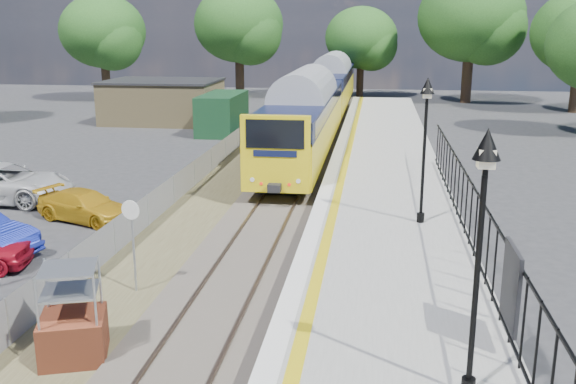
% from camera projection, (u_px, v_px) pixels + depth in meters
% --- Properties ---
extents(ground, '(120.00, 120.00, 0.00)m').
position_uv_depth(ground, '(214.00, 320.00, 15.78)').
color(ground, '#2D2D30').
rests_on(ground, ground).
extents(track_bed, '(5.90, 80.00, 0.29)m').
position_uv_depth(track_bed, '(264.00, 208.00, 25.10)').
color(track_bed, '#473F38').
rests_on(track_bed, ground).
extents(platform, '(5.00, 70.00, 0.90)m').
position_uv_depth(platform, '(385.00, 216.00, 22.78)').
color(platform, gray).
rests_on(platform, ground).
extents(platform_edge, '(0.90, 70.00, 0.01)m').
position_uv_depth(platform_edge, '(327.00, 202.00, 22.94)').
color(platform_edge, silver).
rests_on(platform_edge, platform).
extents(victorian_lamp_south, '(0.44, 0.44, 4.60)m').
position_uv_depth(victorian_lamp_south, '(483.00, 203.00, 10.14)').
color(victorian_lamp_south, black).
rests_on(victorian_lamp_south, platform).
extents(victorian_lamp_north, '(0.44, 0.44, 4.60)m').
position_uv_depth(victorian_lamp_north, '(426.00, 117.00, 19.75)').
color(victorian_lamp_north, black).
rests_on(victorian_lamp_north, platform).
extents(palisade_fence, '(0.12, 26.00, 2.00)m').
position_uv_depth(palisade_fence, '(480.00, 232.00, 16.59)').
color(palisade_fence, black).
rests_on(palisade_fence, platform).
extents(wire_fence, '(0.06, 52.00, 1.20)m').
position_uv_depth(wire_fence, '(188.00, 179.00, 27.69)').
color(wire_fence, '#999EA3').
rests_on(wire_fence, ground).
extents(outbuilding, '(10.80, 10.10, 3.12)m').
position_uv_depth(outbuilding, '(174.00, 103.00, 46.77)').
color(outbuilding, '#948053').
rests_on(outbuilding, ground).
extents(tree_line, '(56.80, 43.80, 11.88)m').
position_uv_depth(tree_line, '(351.00, 31.00, 54.19)').
color(tree_line, '#332319').
rests_on(tree_line, ground).
extents(train, '(2.82, 40.83, 3.51)m').
position_uv_depth(train, '(322.00, 96.00, 44.06)').
color(train, gold).
rests_on(train, ground).
extents(brick_plinth, '(1.69, 1.69, 2.16)m').
position_uv_depth(brick_plinth, '(72.00, 316.00, 13.65)').
color(brick_plinth, brown).
rests_on(brick_plinth, ground).
extents(speed_sign, '(0.52, 0.14, 2.62)m').
position_uv_depth(speed_sign, '(132.00, 231.00, 16.91)').
color(speed_sign, '#999EA3').
rests_on(speed_sign, ground).
extents(car_yellow, '(4.22, 2.82, 1.14)m').
position_uv_depth(car_yellow, '(85.00, 206.00, 23.65)').
color(car_yellow, '#C18F16').
rests_on(car_yellow, ground).
extents(car_white, '(5.67, 2.68, 1.57)m').
position_uv_depth(car_white, '(3.00, 183.00, 26.16)').
color(car_white, silver).
rests_on(car_white, ground).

